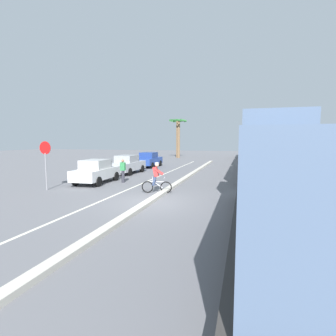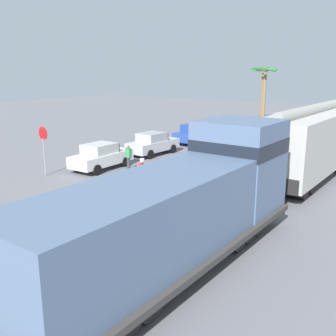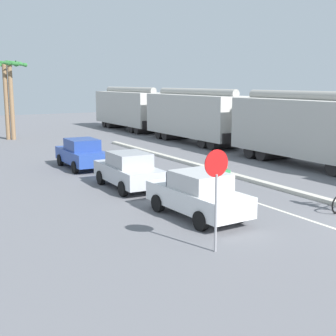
# 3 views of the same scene
# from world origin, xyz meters

# --- Properties ---
(ground_plane) EXTENTS (120.00, 120.00, 0.00)m
(ground_plane) POSITION_xyz_m (0.00, 0.00, 0.00)
(ground_plane) COLOR slate
(median_curb) EXTENTS (0.36, 36.00, 0.16)m
(median_curb) POSITION_xyz_m (0.00, 6.00, 0.08)
(median_curb) COLOR beige
(median_curb) RESTS_ON ground
(lane_stripe) EXTENTS (0.14, 36.00, 0.01)m
(lane_stripe) POSITION_xyz_m (-2.40, 6.00, 0.00)
(lane_stripe) COLOR silver
(lane_stripe) RESTS_ON ground
(locomotive) EXTENTS (3.10, 11.61, 4.20)m
(locomotive) POSITION_xyz_m (5.52, -2.66, 1.80)
(locomotive) COLOR slate
(locomotive) RESTS_ON ground
(hopper_car_lead) EXTENTS (2.90, 10.60, 4.18)m
(hopper_car_lead) POSITION_xyz_m (5.52, 9.50, 2.08)
(hopper_car_lead) COLOR #B1AFA7
(hopper_car_lead) RESTS_ON ground
(parked_car_white) EXTENTS (1.98, 4.27, 1.62)m
(parked_car_white) POSITION_xyz_m (-5.49, 4.23, 0.82)
(parked_car_white) COLOR silver
(parked_car_white) RESTS_ON ground
(parked_car_silver) EXTENTS (1.92, 4.24, 1.62)m
(parked_car_silver) POSITION_xyz_m (-5.63, 9.55, 0.82)
(parked_car_silver) COLOR #B7BABF
(parked_car_silver) RESTS_ON ground
(parked_car_blue) EXTENTS (1.88, 4.22, 1.62)m
(parked_car_blue) POSITION_xyz_m (-5.73, 15.29, 0.82)
(parked_car_blue) COLOR #28479E
(parked_car_blue) RESTS_ON ground
(cyclist) EXTENTS (1.70, 0.53, 1.71)m
(cyclist) POSITION_xyz_m (-0.44, 2.15, 0.82)
(cyclist) COLOR black
(cyclist) RESTS_ON ground
(stop_sign) EXTENTS (0.76, 0.08, 2.88)m
(stop_sign) POSITION_xyz_m (-6.96, 1.16, 2.02)
(stop_sign) COLOR gray
(stop_sign) RESTS_ON ground
(palm_tree_near) EXTENTS (2.61, 2.75, 6.32)m
(palm_tree_near) POSITION_xyz_m (-6.09, 30.48, 4.81)
(palm_tree_near) COLOR #846647
(palm_tree_near) RESTS_ON ground
(palm_tree_far) EXTENTS (2.71, 2.73, 6.51)m
(palm_tree_far) POSITION_xyz_m (-6.47, 30.76, 4.90)
(palm_tree_far) COLOR #846647
(palm_tree_far) RESTS_ON ground
(pedestrian_by_cars) EXTENTS (0.34, 0.22, 1.62)m
(pedestrian_by_cars) POSITION_xyz_m (-3.82, 4.90, 0.85)
(pedestrian_by_cars) COLOR #33333D
(pedestrian_by_cars) RESTS_ON ground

